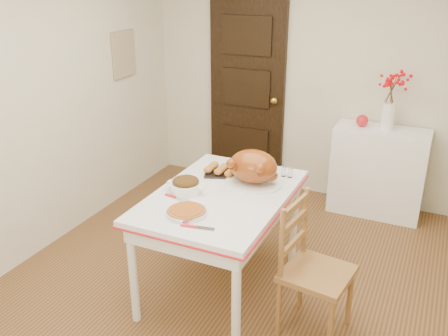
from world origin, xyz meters
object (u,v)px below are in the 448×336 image
at_px(chair_oak, 317,270).
at_px(turkey_platter, 253,168).
at_px(pumpkin_pie, 187,211).
at_px(kitchen_table, 221,242).
at_px(sideboard, 378,172).

distance_m(chair_oak, turkey_platter, 0.88).
height_order(turkey_platter, pumpkin_pie, turkey_platter).
bearing_deg(kitchen_table, turkey_platter, 57.55).
distance_m(sideboard, pumpkin_pie, 2.41).
relative_size(chair_oak, pumpkin_pie, 3.69).
bearing_deg(kitchen_table, chair_oak, -12.14).
bearing_deg(pumpkin_pie, sideboard, 66.99).
relative_size(kitchen_table, turkey_platter, 3.18).
height_order(kitchen_table, turkey_platter, turkey_platter).
distance_m(turkey_platter, pumpkin_pie, 0.67).
relative_size(sideboard, kitchen_table, 0.65).
height_order(kitchen_table, chair_oak, chair_oak).
bearing_deg(pumpkin_pie, chair_oak, 14.64).
bearing_deg(turkey_platter, sideboard, 46.27).
relative_size(sideboard, turkey_platter, 2.07).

